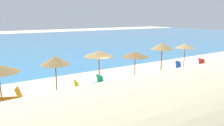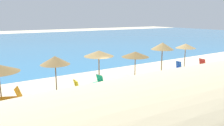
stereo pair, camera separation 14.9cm
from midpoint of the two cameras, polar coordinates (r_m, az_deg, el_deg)
The scene contains 14 objects.
ground_plane at distance 15.27m, azimuth -2.50°, elevation -8.28°, with size 160.00×160.00×0.00m, color beige.
sea_water at distance 48.68m, azimuth -24.36°, elevation 4.70°, with size 160.00×58.27×0.01m, color teal.
beach_umbrella_2 at distance 15.84m, azimuth -14.93°, elevation 0.66°, with size 2.09×2.09×2.59m.
beach_umbrella_3 at distance 17.03m, azimuth -3.70°, elevation 2.50°, with size 2.36×2.36×2.72m.
beach_umbrella_4 at distance 19.01m, azimuth 5.88°, elevation 2.30°, with size 2.39×2.39×2.34m.
beach_umbrella_5 at distance 21.19m, azimuth 12.81°, elevation 4.37°, with size 2.15×2.15×2.92m.
beach_umbrella_6 at distance 23.69m, azimuth 18.43°, elevation 4.29°, with size 2.04×2.04×2.60m.
lounge_chair_0 at distance 23.39m, azimuth 21.69°, elevation -0.64°, with size 1.43×0.66×1.20m.
lounge_chair_1 at distance 21.65m, azimuth 15.85°, elevation -1.48°, with size 1.66×0.63×1.12m.
lounge_chair_2 at distance 15.38m, azimuth -11.41°, elevation -6.75°, with size 1.67×0.69×0.95m.
lounge_chair_3 at distance 14.83m, azimuth -24.96°, elevation -8.12°, with size 1.49×1.15×1.06m.
lounge_chair_4 at distance 16.66m, azimuth -4.65°, elevation -5.24°, with size 1.65×1.03×0.91m.
beach_ball at distance 21.02m, azimuth 24.32°, elevation -3.12°, with size 0.38×0.38×0.38m, color green.
cooler_box at distance 13.63m, azimuth -12.69°, elevation -10.41°, with size 0.48×0.39×0.31m, color white.
Camera 1 is at (-7.31, -12.31, 5.29)m, focal length 34.86 mm.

